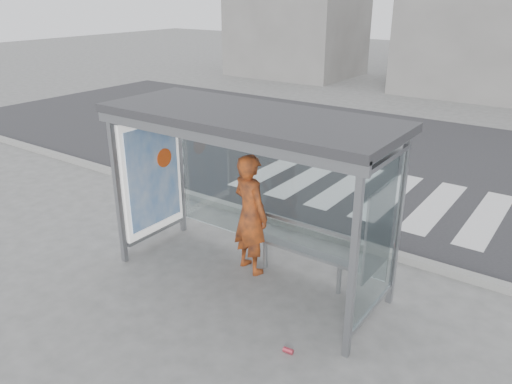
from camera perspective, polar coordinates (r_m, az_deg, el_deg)
ground at (r=7.82m, az=-0.94°, el=-9.97°), size 80.00×80.00×0.00m
road at (r=13.59m, az=16.80°, el=3.33°), size 30.00×10.00×0.01m
curb at (r=9.23m, az=6.24°, el=-4.36°), size 30.00×0.18×0.12m
crosswalk at (r=11.07m, az=17.30°, el=-1.00°), size 7.55×3.00×0.00m
bus_shelter at (r=7.24m, az=-3.13°, el=4.63°), size 4.25×1.65×2.62m
building_left at (r=27.21m, az=4.76°, el=19.54°), size 6.00×5.00×6.00m
building_center at (r=23.72m, az=26.78°, el=15.82°), size 8.00×5.00×5.00m
person at (r=7.65m, az=-0.66°, el=-2.55°), size 0.80×0.64×1.92m
bench at (r=7.61m, az=5.28°, el=-6.52°), size 1.68×0.31×0.87m
soda_can at (r=6.44m, az=3.70°, el=-17.64°), size 0.13×0.08×0.07m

